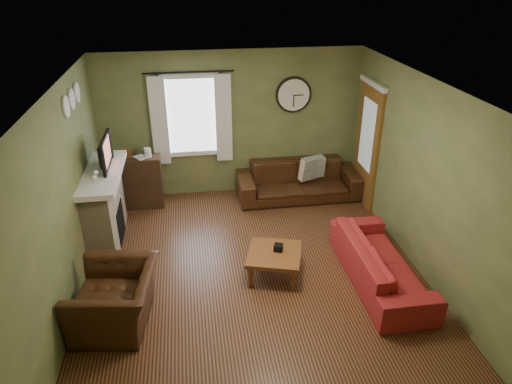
{
  "coord_description": "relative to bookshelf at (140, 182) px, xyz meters",
  "views": [
    {
      "loc": [
        -0.75,
        -5.15,
        3.91
      ],
      "look_at": [
        0.1,
        0.4,
        1.05
      ],
      "focal_mm": 32.0,
      "sensor_mm": 36.0,
      "label": 1
    }
  ],
  "objects": [
    {
      "name": "floor",
      "position": [
        1.67,
        -2.22,
        -0.46
      ],
      "size": [
        4.6,
        5.2,
        0.0
      ],
      "primitive_type": "cube",
      "color": "#502F1B",
      "rests_on": "ground"
    },
    {
      "name": "ceiling",
      "position": [
        1.67,
        -2.22,
        2.14
      ],
      "size": [
        4.6,
        5.2,
        0.0
      ],
      "primitive_type": "cube",
      "color": "white",
      "rests_on": "ground"
    },
    {
      "name": "wall_left",
      "position": [
        -0.63,
        -2.22,
        0.84
      ],
      "size": [
        0.0,
        5.2,
        2.6
      ],
      "primitive_type": "cube",
      "color": "olive",
      "rests_on": "ground"
    },
    {
      "name": "wall_right",
      "position": [
        3.97,
        -2.22,
        0.84
      ],
      "size": [
        0.0,
        5.2,
        2.6
      ],
      "primitive_type": "cube",
      "color": "olive",
      "rests_on": "ground"
    },
    {
      "name": "wall_back",
      "position": [
        1.67,
        0.38,
        0.84
      ],
      "size": [
        4.6,
        0.0,
        2.6
      ],
      "primitive_type": "cube",
      "color": "olive",
      "rests_on": "ground"
    },
    {
      "name": "wall_front",
      "position": [
        1.67,
        -4.82,
        0.84
      ],
      "size": [
        4.6,
        0.0,
        2.6
      ],
      "primitive_type": "cube",
      "color": "olive",
      "rests_on": "ground"
    },
    {
      "name": "fireplace",
      "position": [
        -0.43,
        -1.07,
        0.09
      ],
      "size": [
        0.4,
        1.4,
        1.1
      ],
      "primitive_type": "cube",
      "color": "#CAB792",
      "rests_on": "floor"
    },
    {
      "name": "firebox",
      "position": [
        -0.24,
        -1.07,
        -0.16
      ],
      "size": [
        0.04,
        0.6,
        0.55
      ],
      "primitive_type": "cube",
      "color": "black",
      "rests_on": "fireplace"
    },
    {
      "name": "mantel",
      "position": [
        -0.4,
        -1.07,
        0.68
      ],
      "size": [
        0.58,
        1.6,
        0.08
      ],
      "primitive_type": "cube",
      "color": "white",
      "rests_on": "fireplace"
    },
    {
      "name": "tv",
      "position": [
        -0.38,
        -0.92,
        0.89
      ],
      "size": [
        0.08,
        0.6,
        0.35
      ],
      "primitive_type": "imported",
      "rotation": [
        0.0,
        0.0,
        1.57
      ],
      "color": "black",
      "rests_on": "mantel"
    },
    {
      "name": "tv_screen",
      "position": [
        -0.3,
        -0.92,
        0.95
      ],
      "size": [
        0.02,
        0.62,
        0.36
      ],
      "primitive_type": "cube",
      "color": "#994C3F",
      "rests_on": "mantel"
    },
    {
      "name": "medallion_left",
      "position": [
        -0.61,
        -1.42,
        1.79
      ],
      "size": [
        0.28,
        0.28,
        0.03
      ],
      "primitive_type": "cylinder",
      "color": "white",
      "rests_on": "wall_left"
    },
    {
      "name": "medallion_mid",
      "position": [
        -0.61,
        -1.07,
        1.79
      ],
      "size": [
        0.28,
        0.28,
        0.03
      ],
      "primitive_type": "cylinder",
      "color": "white",
      "rests_on": "wall_left"
    },
    {
      "name": "medallion_right",
      "position": [
        -0.61,
        -0.72,
        1.79
      ],
      "size": [
        0.28,
        0.28,
        0.03
      ],
      "primitive_type": "cylinder",
      "color": "white",
      "rests_on": "wall_left"
    },
    {
      "name": "window_pane",
      "position": [
        0.97,
        0.36,
        1.04
      ],
      "size": [
        1.0,
        0.02,
        1.3
      ],
      "primitive_type": null,
      "color": "silver",
      "rests_on": "wall_back"
    },
    {
      "name": "curtain_rod",
      "position": [
        0.97,
        0.26,
        1.81
      ],
      "size": [
        0.03,
        0.03,
        1.5
      ],
      "primitive_type": "cylinder",
      "color": "black",
      "rests_on": "wall_back"
    },
    {
      "name": "curtain_left",
      "position": [
        0.42,
        0.26,
        0.99
      ],
      "size": [
        0.28,
        0.04,
        1.55
      ],
      "primitive_type": "cube",
      "color": "white",
      "rests_on": "wall_back"
    },
    {
      "name": "curtain_right",
      "position": [
        1.52,
        0.26,
        0.99
      ],
      "size": [
        0.28,
        0.04,
        1.55
      ],
      "primitive_type": "cube",
      "color": "white",
      "rests_on": "wall_back"
    },
    {
      "name": "wall_clock",
      "position": [
        2.77,
        0.33,
        1.34
      ],
      "size": [
        0.64,
        0.06,
        0.64
      ],
      "primitive_type": null,
      "color": "white",
      "rests_on": "wall_back"
    },
    {
      "name": "door",
      "position": [
        3.94,
        -0.37,
        0.59
      ],
      "size": [
        0.05,
        0.9,
        2.1
      ],
      "primitive_type": "cube",
      "color": "brown",
      "rests_on": "floor"
    },
    {
      "name": "bookshelf",
      "position": [
        0.0,
        0.0,
        0.0
      ],
      "size": [
        0.78,
        0.33,
        0.93
      ],
      "primitive_type": null,
      "color": "#322114",
      "rests_on": "floor"
    },
    {
      "name": "book",
      "position": [
        0.0,
        -0.09,
        0.5
      ],
      "size": [
        0.27,
        0.29,
        0.02
      ],
      "primitive_type": "imported",
      "rotation": [
        0.0,
        0.0,
        0.63
      ],
      "color": "brown",
      "rests_on": "bookshelf"
    },
    {
      "name": "sofa_brown",
      "position": [
        2.83,
        -0.07,
        -0.14
      ],
      "size": [
        2.21,
        0.87,
        0.65
      ],
      "primitive_type": "imported",
      "color": "#341C0E",
      "rests_on": "floor"
    },
    {
      "name": "pillow_left",
      "position": [
        3.05,
        -0.06,
        0.09
      ],
      "size": [
        0.45,
        0.29,
        0.44
      ],
      "primitive_type": "cube",
      "rotation": [
        0.0,
        0.0,
        0.39
      ],
      "color": "gray",
      "rests_on": "sofa_brown"
    },
    {
      "name": "pillow_right",
      "position": [
        3.12,
        -0.03,
        0.09
      ],
      "size": [
        0.38,
        0.12,
        0.38
      ],
      "primitive_type": "cube",
      "rotation": [
        0.0,
        0.0,
        -0.01
      ],
      "color": "gray",
      "rests_on": "sofa_brown"
    },
    {
      "name": "sofa_red",
      "position": [
        3.33,
        -2.67,
        -0.17
      ],
      "size": [
        0.79,
        2.03,
        0.59
      ],
      "primitive_type": "imported",
      "rotation": [
        0.0,
        0.0,
        1.57
      ],
      "color": "maroon",
      "rests_on": "floor"
    },
    {
      "name": "armchair",
      "position": [
        -0.08,
        -2.95,
        -0.12
      ],
      "size": [
        1.06,
        1.17,
        0.69
      ],
      "primitive_type": "imported",
      "rotation": [
        0.0,
        0.0,
        -1.7
      ],
      "color": "#341C0E",
      "rests_on": "floor"
    },
    {
      "name": "coffee_table",
      "position": [
        1.94,
        -2.34,
        -0.27
      ],
      "size": [
        0.88,
        0.88,
        0.38
      ],
      "primitive_type": null,
      "rotation": [
        0.0,
        0.0,
        -0.29
      ],
      "color": "brown",
      "rests_on": "floor"
    },
    {
      "name": "tissue_box",
      "position": [
        2.01,
        -2.3,
        -0.06
      ],
      "size": [
        0.15,
        0.15,
        0.09
      ],
      "primitive_type": "cube",
      "rotation": [
        0.0,
        0.0,
        -0.35
      ],
      "color": "black",
      "rests_on": "coffee_table"
    },
    {
      "name": "wine_glass_a",
      "position": [
        -0.38,
        -1.65,
        0.81
      ],
      "size": [
        0.07,
        0.07,
        0.19
      ],
      "primitive_type": null,
      "color": "white",
      "rests_on": "mantel"
    },
    {
      "name": "wine_glass_b",
      "position": [
        -0.38,
        -1.47,
        0.81
      ],
      "size": [
        0.07,
        0.07,
        0.19
      ],
      "primitive_type": null,
      "color": "white",
      "rests_on": "mantel"
    }
  ]
}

